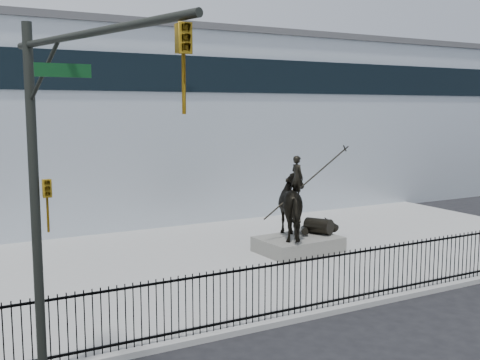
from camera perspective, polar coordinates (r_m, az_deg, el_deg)
name	(u,v)px	position (r m, az deg, el deg)	size (l,w,h in m)	color
ground	(342,332)	(14.56, 10.28, -14.97)	(120.00, 120.00, 0.00)	black
plaza	(217,261)	(20.17, -2.32, -8.27)	(30.00, 12.00, 0.15)	#959592
building	(113,126)	(31.65, -12.79, 5.35)	(44.00, 14.00, 9.00)	silver
picket_fence	(312,283)	(15.18, 7.37, -10.34)	(22.10, 0.10, 1.50)	black
statue_plinth	(298,244)	(21.23, 5.94, -6.52)	(2.96, 2.04, 0.56)	#63615A
equestrian_statue	(300,206)	(20.97, 6.12, -2.67)	(3.79, 2.47, 3.22)	black
traffic_signal_left	(57,194)	(10.11, -18.09, -1.37)	(1.52, 4.84, 7.00)	#242722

